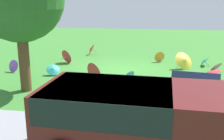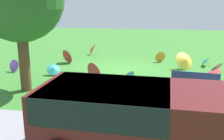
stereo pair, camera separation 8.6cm
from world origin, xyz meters
name	(u,v)px [view 1 (the left image)]	position (x,y,z in m)	size (l,w,h in m)	color
ground	(123,70)	(0.00, 0.00, 0.00)	(40.00, 40.00, 0.00)	#387A2D
van_dark	(144,117)	(-1.32, 7.32, 0.91)	(4.67, 2.28, 1.53)	#591919
park_bench	(195,83)	(-2.91, 3.23, 0.47)	(1.65, 0.70, 0.90)	navy
parasol_red_0	(91,49)	(2.44, -3.53, 0.35)	(0.65, 0.74, 0.71)	tan
parasol_red_1	(67,56)	(3.13, -1.06, 0.38)	(0.82, 0.73, 0.76)	tan
parasol_red_3	(95,72)	(0.86, 2.24, 0.44)	(0.88, 0.80, 0.88)	tan
parasol_yellow_1	(185,60)	(-2.95, -0.69, 0.44)	(1.16, 1.10, 0.88)	tan
parasol_teal_1	(204,61)	(-4.01, -1.52, 0.28)	(0.69, 0.76, 0.56)	tan
parasol_purple_0	(13,66)	(5.06, 1.20, 0.30)	(0.65, 0.59, 0.59)	tan
parasol_teal_2	(53,69)	(2.98, 1.43, 0.29)	(0.79, 0.76, 0.53)	tan
parasol_red_4	(209,73)	(-3.57, 2.16, 0.57)	(0.96, 1.01, 0.89)	tan
parasol_blue_0	(126,78)	(-0.44, 2.47, 0.34)	(0.76, 0.84, 0.69)	tan
parasol_pink_2	(216,66)	(-4.36, -0.40, 0.26)	(0.77, 0.76, 0.52)	tan
parasol_blue_1	(193,94)	(-2.73, 4.08, 0.37)	(0.71, 0.82, 0.74)	tan
parasol_orange_2	(159,56)	(-1.74, -2.17, 0.29)	(0.61, 0.53, 0.58)	tan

